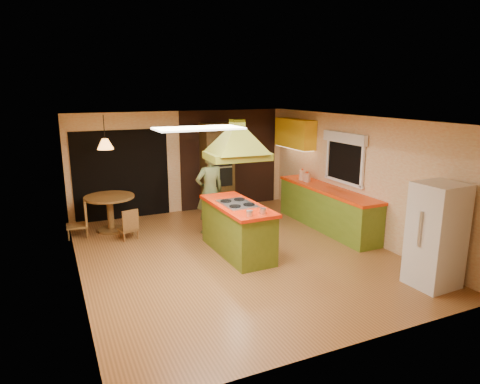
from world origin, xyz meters
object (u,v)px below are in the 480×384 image
kitchen_island (237,228)px  refrigerator (436,235)px  canister_large (302,175)px  wall_oven (217,167)px  man (210,192)px  dining_table (110,206)px

kitchen_island → refrigerator: size_ratio=1.17×
kitchen_island → canister_large: size_ratio=8.52×
wall_oven → canister_large: size_ratio=9.77×
man → wall_oven: bearing=-125.6°
kitchen_island → dining_table: bearing=129.4°
man → dining_table: man is taller
canister_large → kitchen_island: bearing=-147.8°
man → refrigerator: (2.28, -3.82, -0.08)m
man → dining_table: 2.20m
wall_oven → canister_large: 2.14m
kitchen_island → man: man is taller
dining_table → canister_large: 4.43m
kitchen_island → dining_table: size_ratio=1.84×
man → wall_oven: wall_oven is taller
kitchen_island → refrigerator: 3.38m
canister_large → refrigerator: bearing=-91.6°
kitchen_island → dining_table: 3.04m
wall_oven → canister_large: bearing=-40.6°
man → canister_large: bearing=175.0°
man → refrigerator: bearing=111.8°
refrigerator → man: bearing=118.3°
man → refrigerator: size_ratio=1.10×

